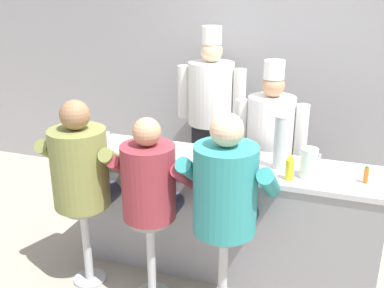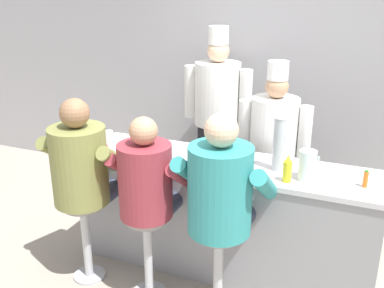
% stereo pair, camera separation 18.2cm
% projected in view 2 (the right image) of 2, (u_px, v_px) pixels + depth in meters
% --- Properties ---
extents(ground_plane, '(20.00, 20.00, 0.00)m').
position_uv_depth(ground_plane, '(212.00, 287.00, 3.55)').
color(ground_plane, '#9E9384').
extents(wall_back, '(10.00, 0.06, 2.70)m').
position_uv_depth(wall_back, '(276.00, 74.00, 4.73)').
color(wall_back, '#99999E').
rests_on(wall_back, ground_plane).
extents(diner_counter, '(2.37, 0.60, 0.95)m').
position_uv_depth(diner_counter, '(226.00, 216.00, 3.65)').
color(diner_counter, gray).
rests_on(diner_counter, ground_plane).
extents(ketchup_bottle_red, '(0.07, 0.07, 0.24)m').
position_uv_depth(ketchup_bottle_red, '(240.00, 157.00, 3.27)').
color(ketchup_bottle_red, red).
rests_on(ketchup_bottle_red, diner_counter).
extents(mustard_bottle_yellow, '(0.06, 0.06, 0.20)m').
position_uv_depth(mustard_bottle_yellow, '(287.00, 169.00, 3.12)').
color(mustard_bottle_yellow, yellow).
rests_on(mustard_bottle_yellow, diner_counter).
extents(hot_sauce_bottle_orange, '(0.03, 0.03, 0.12)m').
position_uv_depth(hot_sauce_bottle_orange, '(366.00, 179.00, 3.05)').
color(hot_sauce_bottle_orange, orange).
rests_on(hot_sauce_bottle_orange, diner_counter).
extents(water_pitcher_clear, '(0.14, 0.12, 0.22)m').
position_uv_depth(water_pitcher_clear, '(307.00, 165.00, 3.14)').
color(water_pitcher_clear, silver).
rests_on(water_pitcher_clear, diner_counter).
extents(breakfast_plate, '(0.28, 0.28, 0.05)m').
position_uv_depth(breakfast_plate, '(145.00, 149.00, 3.72)').
color(breakfast_plate, white).
rests_on(breakfast_plate, diner_counter).
extents(cereal_bowl, '(0.15, 0.15, 0.05)m').
position_uv_depth(cereal_bowl, '(100.00, 148.00, 3.70)').
color(cereal_bowl, '#B24C47').
rests_on(cereal_bowl, diner_counter).
extents(coffee_mug_white, '(0.13, 0.08, 0.09)m').
position_uv_depth(coffee_mug_white, '(109.00, 136.00, 3.92)').
color(coffee_mug_white, white).
rests_on(coffee_mug_white, diner_counter).
extents(coffee_mug_tan, '(0.13, 0.08, 0.10)m').
position_uv_depth(coffee_mug_tan, '(223.00, 162.00, 3.37)').
color(coffee_mug_tan, beige).
rests_on(coffee_mug_tan, diner_counter).
extents(cup_stack_steel, '(0.09, 0.09, 0.41)m').
position_uv_depth(cup_stack_steel, '(279.00, 144.00, 3.27)').
color(cup_stack_steel, '#B7BABF').
rests_on(cup_stack_steel, diner_counter).
extents(diner_seated_olive, '(0.64, 0.63, 1.50)m').
position_uv_depth(diner_seated_olive, '(83.00, 168.00, 3.39)').
color(diner_seated_olive, '#B2B5BA').
rests_on(diner_seated_olive, ground_plane).
extents(diner_seated_maroon, '(0.58, 0.57, 1.42)m').
position_uv_depth(diner_seated_maroon, '(148.00, 185.00, 3.20)').
color(diner_seated_maroon, '#B2B5BA').
rests_on(diner_seated_maroon, ground_plane).
extents(diner_seated_teal, '(0.65, 0.64, 1.51)m').
position_uv_depth(diner_seated_teal, '(222.00, 193.00, 2.99)').
color(diner_seated_teal, '#B2B5BA').
rests_on(diner_seated_teal, ground_plane).
extents(cook_in_whites_near, '(0.73, 0.47, 1.86)m').
position_uv_depth(cook_in_whites_near, '(217.00, 109.00, 4.67)').
color(cook_in_whites_near, '#232328').
rests_on(cook_in_whites_near, ground_plane).
extents(cook_in_whites_far, '(0.65, 0.41, 1.65)m').
position_uv_depth(cook_in_whites_far, '(273.00, 145.00, 3.98)').
color(cook_in_whites_far, '#232328').
rests_on(cook_in_whites_far, ground_plane).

